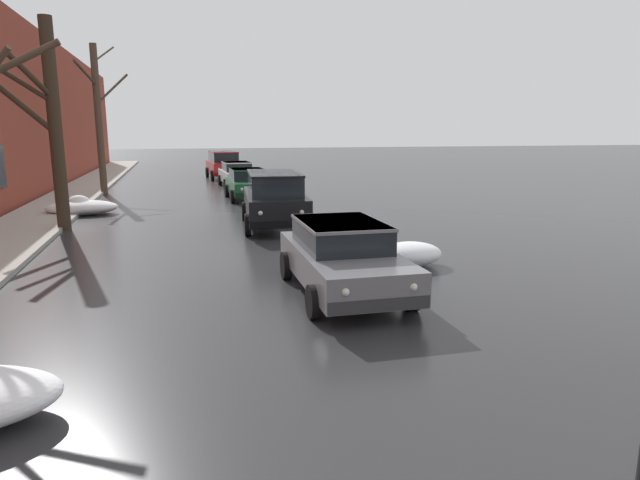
{
  "coord_description": "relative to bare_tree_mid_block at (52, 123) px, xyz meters",
  "views": [
    {
      "loc": [
        -1.15,
        -0.62,
        3.18
      ],
      "look_at": [
        1.41,
        8.96,
        1.16
      ],
      "focal_mm": 30.37,
      "sensor_mm": 36.0,
      "label": 1
    }
  ],
  "objects": [
    {
      "name": "left_sidewalk_slab",
      "position": [
        -1.24,
        -0.14,
        -3.34
      ],
      "size": [
        2.56,
        80.0,
        0.13
      ],
      "primitive_type": "cube",
      "color": "#A8A399",
      "rests_on": "ground"
    },
    {
      "name": "snow_bank_near_corner_left",
      "position": [
        0.06,
        3.46,
        -3.11
      ],
      "size": [
        2.63,
        1.45,
        0.75
      ],
      "color": "white",
      "rests_on": "ground"
    },
    {
      "name": "snow_bank_along_left_kerb",
      "position": [
        8.9,
        -7.22,
        -3.13
      ],
      "size": [
        1.61,
        1.11,
        0.58
      ],
      "color": "white",
      "rests_on": "ground"
    },
    {
      "name": "bare_tree_mid_block",
      "position": [
        0.0,
        0.0,
        0.0
      ],
      "size": [
        1.76,
        1.46,
        6.58
      ],
      "color": "#382B1E",
      "rests_on": "ground"
    },
    {
      "name": "bare_tree_far_down_block",
      "position": [
        0.09,
        10.7,
        0.45
      ],
      "size": [
        2.21,
        3.61,
        7.43
      ],
      "color": "#4C3D2D",
      "rests_on": "ground"
    },
    {
      "name": "sedan_grey_approaching_near_lane",
      "position": [
        6.74,
        -8.82,
        -2.65
      ],
      "size": [
        2.05,
        4.31,
        1.42
      ],
      "color": "slate",
      "rests_on": "ground"
    },
    {
      "name": "suv_black_parked_kerbside_close",
      "position": [
        6.78,
        -1.04,
        -2.42
      ],
      "size": [
        2.41,
        4.8,
        1.82
      ],
      "color": "black",
      "rests_on": "ground"
    },
    {
      "name": "sedan_green_parked_kerbside_mid",
      "position": [
        6.9,
        6.68,
        -2.66
      ],
      "size": [
        1.96,
        4.05,
        1.42
      ],
      "color": "#1E5633",
      "rests_on": "ground"
    },
    {
      "name": "sedan_white_parked_far_down_block",
      "position": [
        7.04,
        12.43,
        -2.66
      ],
      "size": [
        2.0,
        4.27,
        1.42
      ],
      "color": "silver",
      "rests_on": "ground"
    },
    {
      "name": "suv_red_queued_behind_truck",
      "position": [
        6.76,
        18.1,
        -2.42
      ],
      "size": [
        2.23,
        4.87,
        1.82
      ],
      "color": "red",
      "rests_on": "ground"
    }
  ]
}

